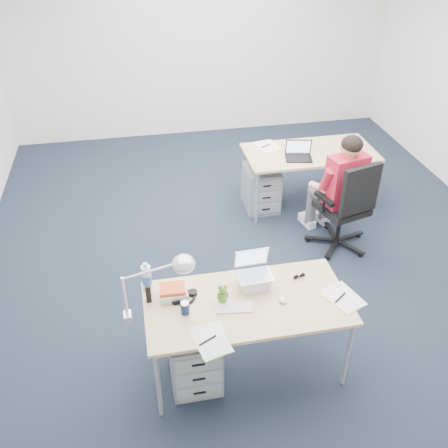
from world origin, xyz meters
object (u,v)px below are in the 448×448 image
(office_chair, at_px, (342,223))
(water_bottle, at_px, (146,276))
(drawer_pedestal_near, at_px, (194,354))
(book_stack, at_px, (173,292))
(seated_person, at_px, (336,188))
(computer_mouse, at_px, (282,300))
(desk_far, at_px, (310,155))
(headphones, at_px, (184,297))
(cordless_phone, at_px, (148,294))
(desk_near, at_px, (247,306))
(silver_laptop, at_px, (255,272))
(desk_lamp, at_px, (148,289))
(wireless_keyboard, at_px, (234,308))
(can_koozie, at_px, (185,308))
(far_cup, at_px, (351,141))
(dark_laptop, at_px, (299,150))
(bear_figurine, at_px, (223,294))
(sunglasses, at_px, (299,276))
(drawer_pedestal_far, at_px, (261,188))

(office_chair, height_order, water_bottle, office_chair)
(drawer_pedestal_near, relative_size, book_stack, 2.55)
(seated_person, height_order, computer_mouse, seated_person)
(desk_far, distance_m, headphones, 2.97)
(desk_far, bearing_deg, computer_mouse, -113.86)
(cordless_phone, bearing_deg, book_stack, 6.55)
(desk_near, height_order, headphones, headphones)
(seated_person, bearing_deg, desk_far, 78.83)
(silver_laptop, height_order, desk_lamp, desk_lamp)
(wireless_keyboard, relative_size, cordless_phone, 1.81)
(desk_lamp, bearing_deg, cordless_phone, 106.11)
(wireless_keyboard, bearing_deg, can_koozie, -175.31)
(wireless_keyboard, height_order, book_stack, book_stack)
(drawer_pedestal_near, relative_size, far_cup, 6.38)
(desk_far, height_order, dark_laptop, dark_laptop)
(silver_laptop, xyz_separation_m, computer_mouse, (0.17, -0.21, -0.13))
(drawer_pedestal_near, bearing_deg, dark_laptop, 55.27)
(seated_person, relative_size, bear_figurine, 7.78)
(far_cup, bearing_deg, drawer_pedestal_near, -132.59)
(desk_far, bearing_deg, dark_laptop, -140.63)
(office_chair, xyz_separation_m, headphones, (-1.92, -1.34, 0.43))
(can_koozie, xyz_separation_m, desk_lamp, (-0.26, 0.01, 0.23))
(headphones, relative_size, bear_figurine, 1.33)
(seated_person, relative_size, headphones, 5.85)
(computer_mouse, distance_m, can_koozie, 0.76)
(desk_far, xyz_separation_m, seated_person, (0.03, -0.80, -0.02))
(silver_laptop, height_order, cordless_phone, silver_laptop)
(cordless_phone, distance_m, far_cup, 3.60)
(desk_near, bearing_deg, water_bottle, 157.64)
(silver_laptop, bearing_deg, bear_figurine, -157.60)
(office_chair, height_order, computer_mouse, office_chair)
(seated_person, xyz_separation_m, computer_mouse, (-1.13, -1.71, 0.08))
(desk_near, distance_m, sunglasses, 0.54)
(can_koozie, bearing_deg, cordless_phone, 145.34)
(silver_laptop, relative_size, can_koozie, 2.81)
(office_chair, bearing_deg, drawer_pedestal_near, -156.60)
(desk_far, relative_size, water_bottle, 6.20)
(desk_lamp, bearing_deg, seated_person, 54.02)
(water_bottle, distance_m, bear_figurine, 0.63)
(desk_near, relative_size, cordless_phone, 10.33)
(desk_far, bearing_deg, book_stack, -130.28)
(drawer_pedestal_far, bearing_deg, seated_person, -52.21)
(silver_laptop, relative_size, book_stack, 1.38)
(desk_far, xyz_separation_m, can_koozie, (-1.87, -2.48, 0.10))
(desk_far, relative_size, far_cup, 18.57)
(drawer_pedestal_near, xyz_separation_m, can_koozie, (-0.05, 0.01, 0.51))
(seated_person, height_order, sunglasses, seated_person)
(desk_far, bearing_deg, silver_laptop, -119.19)
(seated_person, distance_m, book_stack, 2.47)
(silver_laptop, xyz_separation_m, desk_lamp, (-0.85, -0.19, 0.13))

